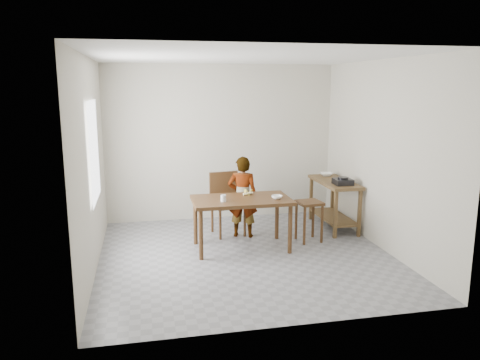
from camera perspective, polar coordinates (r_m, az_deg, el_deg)
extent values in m
cube|color=slate|center=(6.63, 0.72, -9.35)|extent=(4.00, 4.00, 0.04)
cube|color=white|center=(6.21, 0.78, 15.00)|extent=(4.00, 4.00, 0.04)
cube|color=beige|center=(8.24, -2.31, 4.57)|extent=(4.00, 0.04, 2.70)
cube|color=beige|center=(4.37, 6.52, -1.66)|extent=(4.00, 0.04, 2.70)
cube|color=beige|center=(6.17, -17.90, 1.70)|extent=(0.04, 4.00, 2.70)
cube|color=beige|center=(7.00, 17.13, 2.85)|extent=(0.04, 4.00, 2.70)
cube|color=white|center=(6.34, -17.35, 3.36)|extent=(0.02, 1.10, 1.30)
imported|color=silver|center=(7.26, 0.32, -2.07)|extent=(0.54, 0.45, 1.27)
cylinder|color=silver|center=(6.50, -2.04, -2.24)|extent=(0.10, 0.10, 0.09)
imported|color=white|center=(6.68, 4.52, -2.09)|extent=(0.19, 0.19, 0.05)
imported|color=white|center=(8.22, 10.46, 0.69)|extent=(0.27, 0.27, 0.06)
cube|color=black|center=(7.55, 12.42, -0.20)|extent=(0.28, 0.28, 0.09)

